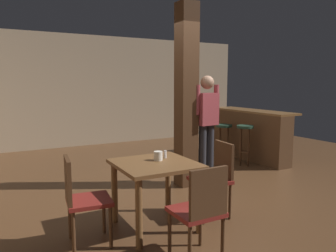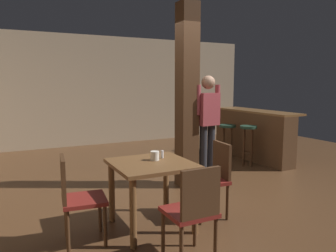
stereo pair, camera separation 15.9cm
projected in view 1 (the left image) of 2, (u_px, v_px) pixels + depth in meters
The scene contains 13 objects.
ground_plane at pixel (202, 192), 4.85m from camera, with size 10.80×10.80×0.00m, color #4C301C.
wall_back at pixel (105, 91), 8.59m from camera, with size 8.00×0.10×2.80m, color gray.
pillar at pixel (186, 96), 5.02m from camera, with size 0.28×0.28×2.80m, color #422816.
dining_table at pixel (155, 175), 3.60m from camera, with size 0.84×0.84×0.74m.
chair_east at pixel (215, 175), 3.95m from camera, with size 0.46×0.46×0.89m.
chair_south at pixel (201, 208), 2.90m from camera, with size 0.42×0.42×0.89m.
chair_west at pixel (81, 196), 3.21m from camera, with size 0.47×0.47×0.89m.
napkin_cup at pixel (158, 156), 3.68m from camera, with size 0.10×0.10×0.10m, color silver.
salt_shaker at pixel (165, 154), 3.79m from camera, with size 0.03×0.03×0.09m, color silver.
standing_person at pixel (207, 122), 5.15m from camera, with size 0.47×0.24×1.72m.
bar_counter at pixel (248, 134), 6.97m from camera, with size 0.56×2.09×1.03m.
bar_stool_near at pixel (245, 136), 6.36m from camera, with size 0.32×0.32×0.79m.
bar_stool_mid at pixel (224, 133), 6.96m from camera, with size 0.35×0.35×0.73m.
Camera 1 is at (-2.68, -3.87, 1.61)m, focal length 35.00 mm.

